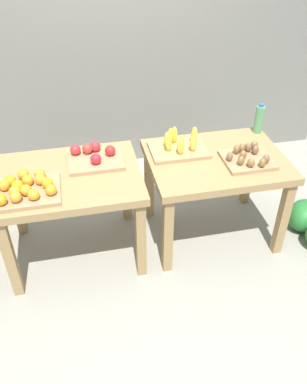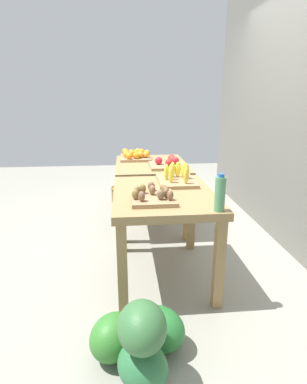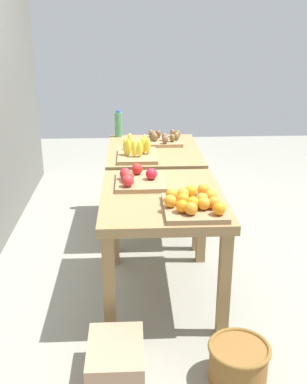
{
  "view_description": "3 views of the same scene",
  "coord_description": "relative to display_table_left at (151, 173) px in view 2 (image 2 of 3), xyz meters",
  "views": [
    {
      "loc": [
        -0.46,
        -2.46,
        2.39
      ],
      "look_at": [
        0.06,
        -0.03,
        0.52
      ],
      "focal_mm": 37.92,
      "sensor_mm": 36.0,
      "label": 1
    },
    {
      "loc": [
        2.91,
        -0.31,
        1.48
      ],
      "look_at": [
        -0.1,
        -0.02,
        0.55
      ],
      "focal_mm": 28.99,
      "sensor_mm": 36.0,
      "label": 2
    },
    {
      "loc": [
        -3.39,
        0.2,
        1.83
      ],
      "look_at": [
        -0.02,
        0.03,
        0.56
      ],
      "focal_mm": 43.65,
      "sensor_mm": 36.0,
      "label": 3
    }
  ],
  "objects": [
    {
      "name": "ground_plane",
      "position": [
        0.56,
        0.0,
        -0.64
      ],
      "size": [
        8.0,
        8.0,
        0.0
      ],
      "primitive_type": "plane",
      "color": "gray"
    },
    {
      "name": "back_wall",
      "position": [
        0.56,
        1.35,
        0.86
      ],
      "size": [
        4.4,
        0.12,
        3.0
      ],
      "primitive_type": "cube",
      "color": "slate",
      "rests_on": "ground_plane"
    },
    {
      "name": "display_table_left",
      "position": [
        0.0,
        0.0,
        0.0
      ],
      "size": [
        1.04,
        0.8,
        0.75
      ],
      "color": "olive",
      "rests_on": "ground_plane"
    },
    {
      "name": "display_table_right",
      "position": [
        1.12,
        0.0,
        0.0
      ],
      "size": [
        1.04,
        0.8,
        0.75
      ],
      "color": "olive",
      "rests_on": "ground_plane"
    },
    {
      "name": "orange_bin",
      "position": [
        -0.28,
        -0.17,
        0.16
      ],
      "size": [
        0.44,
        0.38,
        0.11
      ],
      "color": "#9A7953",
      "rests_on": "display_table_left"
    },
    {
      "name": "apple_bin",
      "position": [
        0.21,
        0.15,
        0.15
      ],
      "size": [
        0.4,
        0.34,
        0.11
      ],
      "color": "#9A7953",
      "rests_on": "display_table_left"
    },
    {
      "name": "banana_crate",
      "position": [
        0.86,
        0.15,
        0.16
      ],
      "size": [
        0.44,
        0.32,
        0.17
      ],
      "color": "#9A7953",
      "rests_on": "display_table_right"
    },
    {
      "name": "kiwi_bin",
      "position": [
        1.32,
        -0.1,
        0.14
      ],
      "size": [
        0.36,
        0.33,
        0.1
      ],
      "color": "#9A7953",
      "rests_on": "display_table_right"
    },
    {
      "name": "water_bottle",
      "position": [
        1.58,
        0.31,
        0.23
      ],
      "size": [
        0.07,
        0.07,
        0.25
      ],
      "color": "#4C8C59",
      "rests_on": "display_table_right"
    },
    {
      "name": "watermelon_pile",
      "position": [
        2.06,
        -0.25,
        -0.45
      ],
      "size": [
        0.65,
        0.68,
        0.5
      ],
      "color": "#2B6A3B",
      "rests_on": "ground_plane"
    },
    {
      "name": "wicker_basket",
      "position": [
        -0.86,
        -0.35,
        -0.52
      ],
      "size": [
        0.33,
        0.33,
        0.23
      ],
      "color": "brown",
      "rests_on": "ground_plane"
    },
    {
      "name": "cardboard_produce_box",
      "position": [
        -0.8,
        0.3,
        -0.54
      ],
      "size": [
        0.4,
        0.3,
        0.21
      ],
      "primitive_type": "cube",
      "color": "tan",
      "rests_on": "ground_plane"
    }
  ]
}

